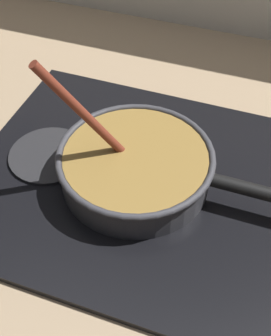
% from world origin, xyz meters
% --- Properties ---
extents(hob_plate, '(0.56, 0.48, 0.01)m').
position_xyz_m(hob_plate, '(0.15, 0.24, 0.01)').
color(hob_plate, black).
rests_on(hob_plate, ground).
extents(burner_ring, '(0.18, 0.18, 0.01)m').
position_xyz_m(burner_ring, '(0.15, 0.24, 0.02)').
color(burner_ring, '#592D0C').
rests_on(burner_ring, hob_plate).
extents(spare_burner, '(0.14, 0.14, 0.01)m').
position_xyz_m(spare_burner, '(-0.02, 0.24, 0.01)').
color(spare_burner, '#262628').
rests_on(spare_burner, hob_plate).
extents(cooking_pan, '(0.42, 0.26, 0.25)m').
position_xyz_m(cooking_pan, '(0.15, 0.24, 0.05)').
color(cooking_pan, '#38383D').
rests_on(cooking_pan, hob_plate).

